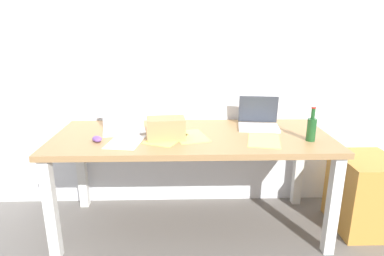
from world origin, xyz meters
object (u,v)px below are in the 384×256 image
Objects in this scene: laptop_right at (258,121)px; desk at (192,146)px; cardboard_box at (166,128)px; computer_mouse at (97,139)px; laptop_left at (124,125)px; filing_cabinet at (363,193)px; beer_bottle at (311,128)px.

desk is at bearing -161.16° from laptop_right.
laptop_right is at bearing 20.02° from cardboard_box.
desk is 19.73× the size of computer_mouse.
laptop_left is 1.02m from laptop_right.
computer_mouse is 0.18× the size of filing_cabinet.
laptop_left is 0.37m from cardboard_box.
laptop_right is 0.74m from cardboard_box.
cardboard_box is at bearing -20.15° from computer_mouse.
beer_bottle is 0.41× the size of filing_cabinet.
computer_mouse is at bearing -177.37° from filing_cabinet.
beer_bottle reaches higher than filing_cabinet.
laptop_right is 0.58× the size of filing_cabinet.
laptop_right is at bearing 18.84° from desk.
desk is 5.99× the size of laptop_right.
beer_bottle is at bearing -11.22° from laptop_left.
cardboard_box is at bearing -178.49° from filing_cabinet.
desk is at bearing -15.09° from computer_mouse.
laptop_left is 1.43× the size of beer_bottle.
desk is 0.56m from laptop_right.
beer_bottle is at bearing -49.00° from laptop_right.
laptop_left is (-0.50, 0.11, 0.13)m from desk.
cardboard_box is at bearing -156.70° from desk.
cardboard_box is (0.46, 0.05, 0.06)m from computer_mouse.
desk is at bearing 178.29° from filing_cabinet.
filing_cabinet is at bearing 1.51° from cardboard_box.
beer_bottle is (0.29, -0.33, 0.04)m from laptop_right.
laptop_left is 1.89m from filing_cabinet.
desk is 1.36m from filing_cabinet.
laptop_right reaches higher than desk.
laptop_left is at bearing 167.99° from desk.
desk is 0.67m from computer_mouse.
beer_bottle reaches higher than laptop_right.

